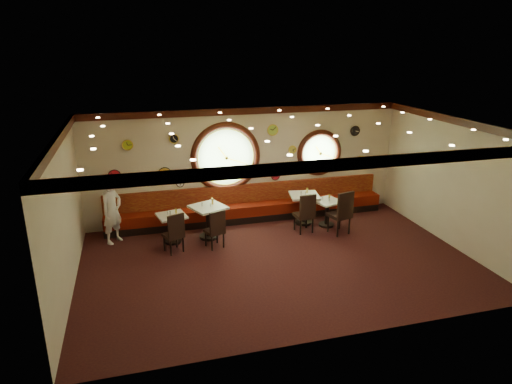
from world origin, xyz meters
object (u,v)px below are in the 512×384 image
object	(u,v)px
condiment_a_bottle	(176,211)
condiment_d_bottle	(329,197)
condiment_c_salt	(301,193)
condiment_c_pepper	(305,193)
table_d	(327,210)
table_a	(172,225)
condiment_b_salt	(202,204)
chair_d	(342,210)
condiment_d_salt	(323,198)
waiter	(112,211)
condiment_a_salt	(168,213)
chair_c	(306,211)
chair_a	(175,231)
condiment_b_bottle	(212,201)
condiment_c_bottle	(307,190)
condiment_d_pepper	(329,199)
chair_b	(216,227)
condiment_b_pepper	(210,205)
table_b	(208,218)
condiment_a_pepper	(170,214)

from	to	relation	value
condiment_a_bottle	condiment_d_bottle	xyz separation A→B (m)	(4.21, -0.02, 0.00)
condiment_c_salt	condiment_c_pepper	bearing A→B (deg)	-16.06
condiment_c_salt	condiment_c_pepper	distance (m)	0.12
table_d	condiment_c_salt	size ratio (longest dim) A/B	8.86
table_a	condiment_b_salt	distance (m)	0.92
chair_d	condiment_d_salt	world-z (taller)	chair_d
condiment_b_salt	waiter	size ratio (longest dim) A/B	0.06
condiment_a_salt	chair_c	bearing A→B (deg)	-6.02
condiment_c_salt	waiter	size ratio (longest dim) A/B	0.06
chair_a	condiment_b_bottle	world-z (taller)	condiment_b_bottle
chair_a	condiment_c_bottle	world-z (taller)	chair_a
condiment_c_pepper	condiment_d_pepper	distance (m)	0.67
waiter	condiment_c_pepper	bearing A→B (deg)	-48.40
condiment_b_bottle	waiter	xyz separation A→B (m)	(-2.52, 0.27, -0.12)
table_d	chair_a	xyz separation A→B (m)	(-4.25, -0.62, 0.11)
chair_b	condiment_b_pepper	xyz separation A→B (m)	(-0.02, 0.63, 0.35)
condiment_d_pepper	waiter	bearing A→B (deg)	175.01
chair_d	waiter	xyz separation A→B (m)	(-5.83, 1.10, 0.15)
chair_b	condiment_b_bottle	world-z (taller)	condiment_b_bottle
table_a	table_d	bearing A→B (deg)	-0.22
condiment_c_bottle	condiment_c_pepper	bearing A→B (deg)	-124.12
chair_b	condiment_d_pepper	world-z (taller)	chair_b
condiment_d_pepper	condiment_b_pepper	bearing A→B (deg)	178.91
condiment_b_salt	condiment_c_bottle	distance (m)	3.06
chair_b	chair_d	bearing A→B (deg)	-19.22
condiment_c_salt	condiment_c_bottle	bearing A→B (deg)	30.79
table_b	condiment_d_bottle	distance (m)	3.40
chair_b	condiment_b_pepper	size ratio (longest dim) A/B	7.11
chair_d	condiment_c_pepper	xyz separation A→B (m)	(-0.67, 0.96, 0.21)
waiter	chair_b	bearing A→B (deg)	-70.29
condiment_a_bottle	waiter	distance (m)	1.60
table_b	condiment_d_salt	size ratio (longest dim) A/B	11.96
condiment_c_pepper	chair_b	bearing A→B (deg)	-161.10
condiment_c_salt	condiment_d_bottle	bearing A→B (deg)	-19.43
table_b	condiment_d_bottle	xyz separation A→B (m)	(3.39, 0.02, 0.27)
table_a	chair_a	distance (m)	0.64
chair_a	condiment_d_pepper	size ratio (longest dim) A/B	5.94
chair_a	condiment_b_salt	xyz separation A→B (m)	(0.79, 0.72, 0.34)
chair_b	condiment_d_salt	distance (m)	3.21
table_b	chair_a	size ratio (longest dim) A/B	1.65
table_a	condiment_d_bottle	distance (m)	4.35
condiment_c_salt	condiment_b_pepper	xyz separation A→B (m)	(-2.60, -0.33, 0.02)
chair_c	condiment_a_pepper	xyz separation A→B (m)	(-3.53, 0.28, 0.17)
condiment_a_bottle	waiter	size ratio (longest dim) A/B	0.08
condiment_d_bottle	waiter	distance (m)	5.79
table_b	chair_a	distance (m)	1.15
table_b	waiter	xyz separation A→B (m)	(-2.38, 0.39, 0.29)
chair_a	condiment_b_pepper	xyz separation A→B (m)	(0.99, 0.63, 0.34)
condiment_a_pepper	condiment_b_pepper	distance (m)	1.04
chair_a	condiment_a_pepper	bearing A→B (deg)	71.22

